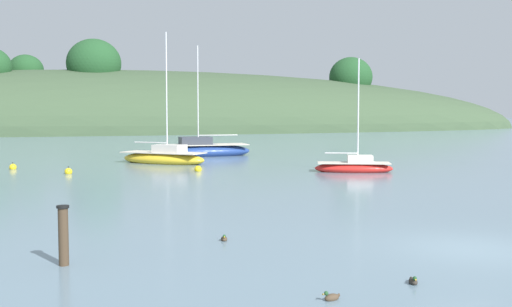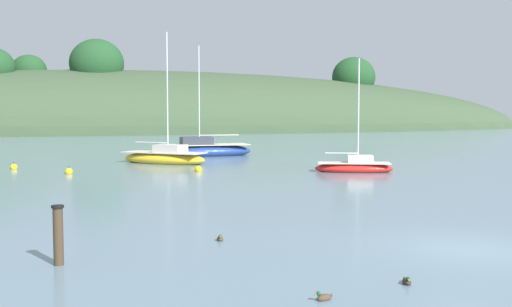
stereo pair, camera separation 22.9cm
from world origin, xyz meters
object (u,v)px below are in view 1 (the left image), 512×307
(sailboat_navy_dinghy, at_px, (164,158))
(duck_lead, at_px, (413,281))
(mooring_buoy_outer, at_px, (198,169))
(jetty_piling, at_px, (63,235))
(sailboat_cream_ketch, at_px, (354,167))
(duck_lone_left, at_px, (224,239))
(mooring_buoy_channel, at_px, (13,167))
(mooring_buoy_inner, at_px, (68,172))
(duck_trailing, at_px, (332,297))
(sailboat_white_near, at_px, (202,150))

(sailboat_navy_dinghy, relative_size, duck_lead, 22.02)
(mooring_buoy_outer, distance_m, jetty_piling, 22.61)
(sailboat_cream_ketch, height_order, duck_lead, sailboat_cream_ketch)
(duck_lone_left, relative_size, jetty_piling, 0.29)
(duck_lead, height_order, jetty_piling, jetty_piling)
(mooring_buoy_outer, distance_m, duck_lone_left, 19.91)
(mooring_buoy_channel, distance_m, duck_lone_left, 25.39)
(sailboat_navy_dinghy, distance_m, mooring_buoy_inner, 8.35)
(mooring_buoy_channel, distance_m, duck_lead, 31.47)
(duck_lead, bearing_deg, mooring_buoy_outer, 89.09)
(sailboat_navy_dinghy, xyz_separation_m, mooring_buoy_inner, (-6.36, -5.41, -0.27))
(duck_lead, bearing_deg, mooring_buoy_channel, 109.35)
(sailboat_navy_dinghy, bearing_deg, mooring_buoy_outer, -79.45)
(mooring_buoy_inner, distance_m, duck_lead, 26.80)
(mooring_buoy_channel, height_order, duck_lone_left, mooring_buoy_channel)
(duck_trailing, distance_m, jetty_piling, 6.73)
(mooring_buoy_inner, relative_size, mooring_buoy_outer, 1.00)
(mooring_buoy_inner, height_order, duck_lead, mooring_buoy_inner)
(mooring_buoy_channel, bearing_deg, sailboat_cream_ketch, -21.24)
(sailboat_white_near, xyz_separation_m, duck_lead, (-3.21, -37.14, -0.40))
(duck_trailing, bearing_deg, mooring_buoy_channel, 105.30)
(sailboat_navy_dinghy, distance_m, sailboat_white_near, 7.09)
(sailboat_navy_dinghy, height_order, duck_lone_left, sailboat_navy_dinghy)
(sailboat_white_near, xyz_separation_m, mooring_buoy_outer, (-2.81, -12.04, -0.33))
(sailboat_white_near, height_order, duck_trailing, sailboat_white_near)
(sailboat_navy_dinghy, distance_m, jetty_piling, 28.19)
(sailboat_navy_dinghy, bearing_deg, duck_lead, -88.63)
(sailboat_navy_dinghy, bearing_deg, sailboat_cream_ketch, -42.58)
(mooring_buoy_channel, distance_m, duck_trailing, 31.35)
(duck_trailing, bearing_deg, sailboat_cream_ketch, 63.11)
(mooring_buoy_channel, xyz_separation_m, duck_trailing, (8.27, -30.24, -0.07))
(mooring_buoy_channel, height_order, mooring_buoy_outer, same)
(mooring_buoy_outer, bearing_deg, jetty_piling, -109.73)
(sailboat_white_near, height_order, duck_lone_left, sailboat_white_near)
(sailboat_white_near, relative_size, mooring_buoy_channel, 16.75)
(sailboat_cream_ketch, distance_m, mooring_buoy_inner, 16.84)
(sailboat_navy_dinghy, bearing_deg, mooring_buoy_inner, -139.61)
(duck_trailing, height_order, duck_lone_left, same)
(mooring_buoy_outer, bearing_deg, sailboat_cream_ketch, -19.03)
(duck_trailing, xyz_separation_m, duck_lone_left, (-0.70, 6.00, 0.00))
(duck_lead, bearing_deg, duck_trailing, -165.90)
(duck_trailing, bearing_deg, duck_lead, 14.10)
(mooring_buoy_channel, xyz_separation_m, duck_lone_left, (7.58, -24.24, -0.07))
(mooring_buoy_inner, bearing_deg, mooring_buoy_outer, -5.69)
(mooring_buoy_inner, distance_m, jetty_piling, 22.03)
(sailboat_navy_dinghy, relative_size, duck_trailing, 21.92)
(mooring_buoy_inner, bearing_deg, mooring_buoy_channel, 130.77)
(jetty_piling, bearing_deg, mooring_buoy_channel, 97.05)
(duck_lone_left, bearing_deg, sailboat_white_near, 79.17)
(mooring_buoy_inner, distance_m, duck_lone_left, 20.83)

